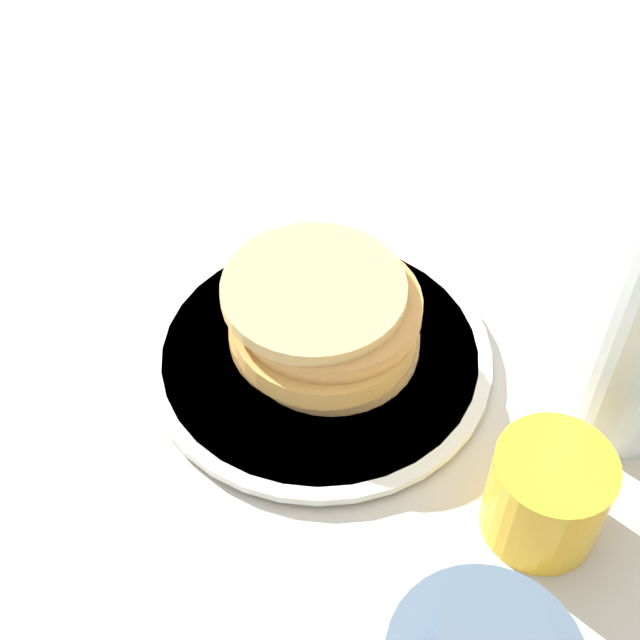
# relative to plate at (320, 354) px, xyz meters

# --- Properties ---
(ground_plane) EXTENTS (4.00, 4.00, 0.00)m
(ground_plane) POSITION_rel_plate_xyz_m (0.02, -0.03, -0.01)
(ground_plane) COLOR #BCB7AD
(plate) EXTENTS (0.27, 0.27, 0.01)m
(plate) POSITION_rel_plate_xyz_m (0.00, 0.00, 0.00)
(plate) COLOR silver
(plate) RESTS_ON ground_plane
(pancake_stack) EXTENTS (0.15, 0.15, 0.07)m
(pancake_stack) POSITION_rel_plate_xyz_m (0.00, -0.00, 0.04)
(pancake_stack) COLOR tan
(pancake_stack) RESTS_ON plate
(juice_glass) EXTENTS (0.08, 0.08, 0.07)m
(juice_glass) POSITION_rel_plate_xyz_m (-0.07, -0.19, 0.03)
(juice_glass) COLOR yellow
(juice_glass) RESTS_ON ground_plane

